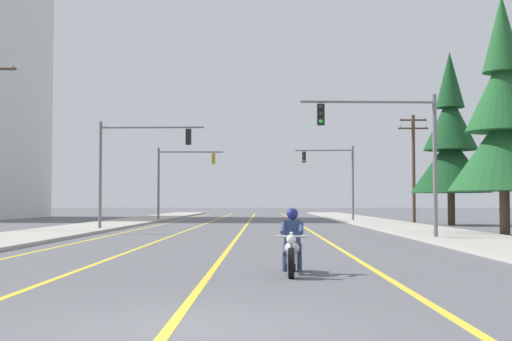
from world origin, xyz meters
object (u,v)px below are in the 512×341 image
at_px(traffic_signal_near_right, 395,142).
at_px(traffic_signal_mid_right, 336,172).
at_px(traffic_signal_mid_left, 178,172).
at_px(conifer_tree_right_verge_far, 451,145).
at_px(traffic_signal_near_left, 131,157).
at_px(motorcycle_with_rider, 292,248).
at_px(conifer_tree_right_verge_near, 503,125).
at_px(utility_pole_right_far, 414,164).

height_order(traffic_signal_near_right, traffic_signal_mid_right, same).
xyz_separation_m(traffic_signal_mid_left, conifer_tree_right_verge_far, (20.26, -10.66, 1.42)).
bearing_deg(traffic_signal_near_left, conifer_tree_right_verge_far, 23.97).
relative_size(motorcycle_with_rider, traffic_signal_near_left, 0.35).
distance_m(motorcycle_with_rider, traffic_signal_mid_right, 43.05).
bearing_deg(conifer_tree_right_verge_near, traffic_signal_mid_left, 124.86).
distance_m(motorcycle_with_rider, traffic_signal_near_right, 15.66).
bearing_deg(conifer_tree_right_verge_far, traffic_signal_mid_right, 128.67).
bearing_deg(utility_pole_right_far, traffic_signal_near_left, -141.36).
bearing_deg(traffic_signal_near_right, traffic_signal_mid_left, 113.18).
height_order(traffic_signal_mid_right, conifer_tree_right_verge_near, conifer_tree_right_verge_near).
distance_m(traffic_signal_near_right, traffic_signal_mid_left, 32.63).
relative_size(traffic_signal_mid_right, conifer_tree_right_verge_far, 0.51).
xyz_separation_m(motorcycle_with_rider, traffic_signal_near_left, (-8.16, 24.64, 3.58)).
relative_size(traffic_signal_mid_right, conifer_tree_right_verge_near, 0.54).
xyz_separation_m(utility_pole_right_far, conifer_tree_right_verge_far, (1.26, -6.28, 0.97)).
bearing_deg(traffic_signal_mid_right, traffic_signal_near_right, -90.74).
bearing_deg(traffic_signal_near_left, traffic_signal_near_right, -37.91).
distance_m(traffic_signal_near_left, utility_pole_right_far, 24.68).
relative_size(traffic_signal_near_left, traffic_signal_mid_right, 1.00).
distance_m(traffic_signal_near_right, traffic_signal_near_left, 16.63).
distance_m(traffic_signal_near_left, conifer_tree_right_verge_near, 20.07).
height_order(traffic_signal_near_right, traffic_signal_mid_left, same).
bearing_deg(motorcycle_with_rider, utility_pole_right_far, 74.49).
height_order(motorcycle_with_rider, conifer_tree_right_verge_far, conifer_tree_right_verge_far).
height_order(utility_pole_right_far, conifer_tree_right_verge_near, conifer_tree_right_verge_near).
height_order(conifer_tree_right_verge_near, conifer_tree_right_verge_far, conifer_tree_right_verge_far).
xyz_separation_m(traffic_signal_near_right, conifer_tree_right_verge_far, (7.41, 19.34, 1.40)).
distance_m(motorcycle_with_rider, conifer_tree_right_verge_far, 36.30).
bearing_deg(traffic_signal_near_right, motorcycle_with_rider, -108.97).
height_order(motorcycle_with_rider, conifer_tree_right_verge_near, conifer_tree_right_verge_near).
bearing_deg(traffic_signal_near_right, traffic_signal_mid_right, 89.26).
distance_m(traffic_signal_near_right, conifer_tree_right_verge_far, 20.76).
height_order(utility_pole_right_far, conifer_tree_right_verge_far, conifer_tree_right_verge_far).
bearing_deg(traffic_signal_mid_right, conifer_tree_right_verge_far, -51.33).
bearing_deg(conifer_tree_right_verge_far, traffic_signal_near_right, -110.97).
xyz_separation_m(motorcycle_with_rider, traffic_signal_near_right, (4.96, 14.42, 3.57)).
height_order(traffic_signal_near_right, traffic_signal_near_left, same).
bearing_deg(traffic_signal_mid_right, traffic_signal_near_left, -126.92).
relative_size(traffic_signal_near_left, conifer_tree_right_verge_near, 0.54).
bearing_deg(traffic_signal_near_right, conifer_tree_right_verge_near, 30.45).
xyz_separation_m(traffic_signal_mid_right, utility_pole_right_far, (5.80, -2.53, 0.49)).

